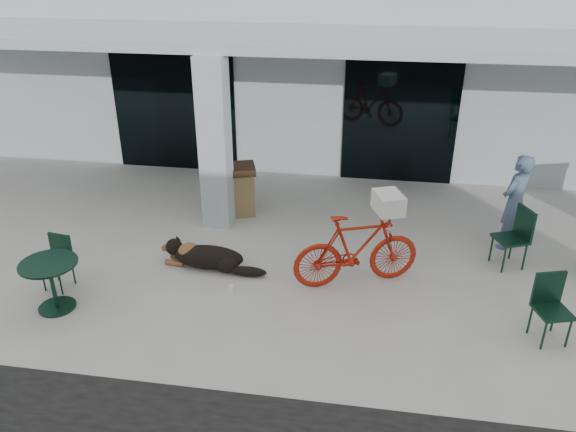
% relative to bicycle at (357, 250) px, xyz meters
% --- Properties ---
extents(ground, '(80.00, 80.00, 0.00)m').
position_rel_bicycle_xyz_m(ground, '(-1.13, -0.62, -0.59)').
color(ground, beige).
rests_on(ground, ground).
extents(building, '(22.00, 7.00, 4.50)m').
position_rel_bicycle_xyz_m(building, '(-1.13, 7.88, 1.66)').
color(building, '#AEBCC5').
rests_on(building, ground).
extents(storefront_glass_left, '(2.80, 0.06, 2.70)m').
position_rel_bicycle_xyz_m(storefront_glass_left, '(-4.33, 4.36, 0.76)').
color(storefront_glass_left, black).
rests_on(storefront_glass_left, ground).
extents(storefront_glass_right, '(2.40, 0.06, 2.70)m').
position_rel_bicycle_xyz_m(storefront_glass_right, '(0.67, 4.36, 0.76)').
color(storefront_glass_right, black).
rests_on(storefront_glass_right, ground).
extents(column, '(0.50, 0.50, 3.12)m').
position_rel_bicycle_xyz_m(column, '(-2.63, 1.68, 0.97)').
color(column, '#AEBCC5').
rests_on(column, ground).
extents(overhang, '(22.00, 2.80, 0.18)m').
position_rel_bicycle_xyz_m(overhang, '(-1.13, 2.98, 2.62)').
color(overhang, '#AEBCC5').
rests_on(overhang, column).
extents(bicycle, '(2.05, 1.23, 1.19)m').
position_rel_bicycle_xyz_m(bicycle, '(0.00, 0.00, 0.00)').
color(bicycle, '#AA1F0D').
rests_on(bicycle, ground).
extents(laundry_basket, '(0.52, 0.60, 0.30)m').
position_rel_bicycle_xyz_m(laundry_basket, '(0.42, 0.16, 0.74)').
color(laundry_basket, white).
rests_on(laundry_basket, bicycle).
extents(dog, '(1.37, 0.58, 0.44)m').
position_rel_bicycle_xyz_m(dog, '(-2.37, 0.08, -0.37)').
color(dog, black).
rests_on(dog, ground).
extents(cup_near_dog, '(0.10, 0.10, 0.10)m').
position_rel_bicycle_xyz_m(cup_near_dog, '(-1.85, -0.54, -0.54)').
color(cup_near_dog, white).
rests_on(cup_near_dog, ground).
extents(cafe_table_near, '(0.98, 0.98, 0.76)m').
position_rel_bicycle_xyz_m(cafe_table_near, '(-4.25, -1.35, -0.21)').
color(cafe_table_near, '#113225').
rests_on(cafe_table_near, ground).
extents(cafe_chair_near, '(0.44, 0.47, 0.84)m').
position_rel_bicycle_xyz_m(cafe_chair_near, '(-4.48, -0.84, -0.17)').
color(cafe_chair_near, '#113225').
rests_on(cafe_chair_near, ground).
extents(cafe_chair_far_a, '(0.54, 0.57, 0.94)m').
position_rel_bicycle_xyz_m(cafe_chair_far_a, '(2.60, -1.00, -0.12)').
color(cafe_chair_far_a, '#113225').
rests_on(cafe_chair_far_a, ground).
extents(cafe_chair_far_b, '(0.64, 0.62, 1.02)m').
position_rel_bicycle_xyz_m(cafe_chair_far_b, '(2.43, 0.91, -0.09)').
color(cafe_chair_far_b, '#113225').
rests_on(cafe_chair_far_b, ground).
extents(person, '(0.72, 0.73, 1.69)m').
position_rel_bicycle_xyz_m(person, '(2.56, 1.58, 0.25)').
color(person, '#455A74').
rests_on(person, ground).
extents(trash_receptacle, '(0.73, 0.73, 0.99)m').
position_rel_bicycle_xyz_m(trash_receptacle, '(-2.33, 2.18, -0.10)').
color(trash_receptacle, olive).
rests_on(trash_receptacle, ground).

